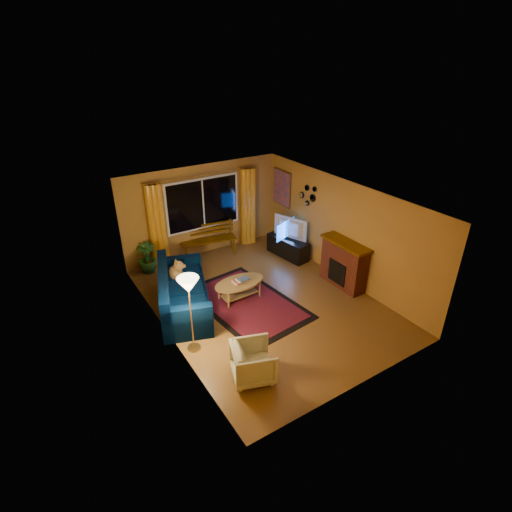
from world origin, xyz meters
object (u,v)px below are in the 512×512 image
floor_lamp (191,315)px  tv_console (288,247)px  bench (209,248)px  armchair (253,360)px  coffee_table (239,290)px  sofa (183,291)px

floor_lamp → tv_console: 4.42m
bench → tv_console: tv_console is taller
armchair → tv_console: 4.70m
bench → floor_lamp: 3.96m
bench → armchair: armchair is taller
bench → tv_console: size_ratio=1.20×
armchair → coffee_table: armchair is taller
tv_console → sofa: bearing=-174.4°
armchair → tv_console: armchair is taller
bench → floor_lamp: floor_lamp is taller
bench → sofa: 2.62m
sofa → tv_console: bearing=32.7°
bench → sofa: sofa is taller
coffee_table → bench: bearing=80.7°
coffee_table → tv_console: 2.47m
bench → tv_console: (1.81, -1.21, 0.04)m
floor_lamp → bench: bearing=59.2°
bench → tv_console: 2.18m
bench → armchair: 4.83m
bench → armchair: size_ratio=2.08×
floor_lamp → coffee_table: size_ratio=1.31×
armchair → floor_lamp: 1.44m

